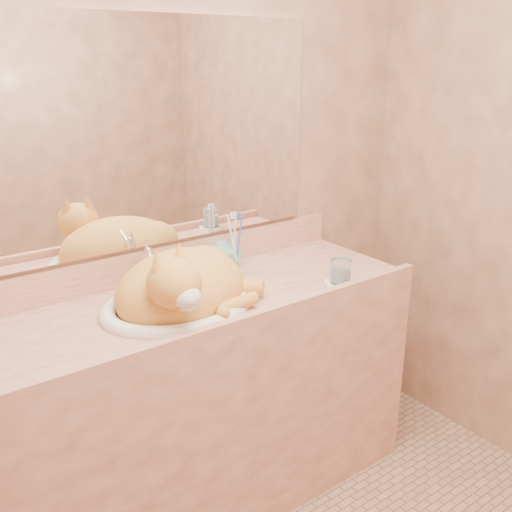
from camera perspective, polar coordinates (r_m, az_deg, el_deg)
wall_back at (r=2.13m, az=-9.75°, el=8.20°), size 2.40×0.02×2.50m
vanity_counter at (r=2.22m, az=-5.19°, el=-14.33°), size 1.60×0.55×0.85m
mirror at (r=2.09m, az=-9.82°, el=11.91°), size 1.30×0.02×0.80m
sink_basin at (r=1.92m, az=-7.98°, el=-2.92°), size 0.54×0.46×0.16m
faucet at (r=2.08m, az=-10.61°, el=-1.10°), size 0.05×0.12×0.17m
cat at (r=1.91m, az=-7.33°, el=-2.73°), size 0.56×0.49×0.27m
soap_dispenser at (r=2.17m, az=-3.28°, el=0.40°), size 0.11×0.11×0.19m
toothbrush_cup at (r=2.25m, az=-1.99°, el=-0.21°), size 0.11×0.11×0.10m
toothbrushes at (r=2.22m, az=-2.02°, el=2.03°), size 0.04×0.04×0.24m
saucer at (r=2.14m, az=8.41°, el=-2.74°), size 0.12×0.12×0.01m
water_glass at (r=2.12m, az=8.47°, el=-1.51°), size 0.08×0.08×0.09m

